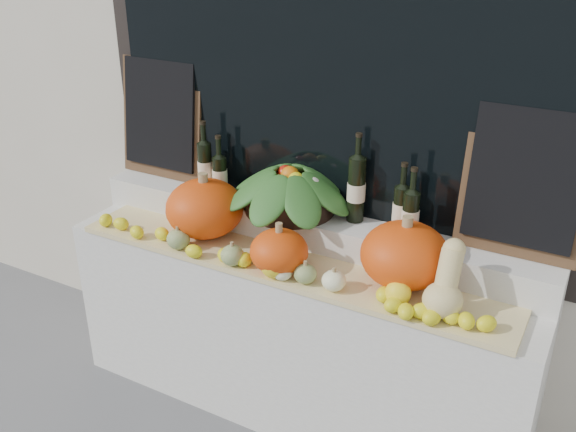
{
  "coord_description": "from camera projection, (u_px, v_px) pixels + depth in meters",
  "views": [
    {
      "loc": [
        1.23,
        -0.79,
        2.34
      ],
      "look_at": [
        0.0,
        1.45,
        1.12
      ],
      "focal_mm": 40.0,
      "sensor_mm": 36.0,
      "label": 1
    }
  ],
  "objects": [
    {
      "name": "wine_bottle_far_right",
      "position": [
        410.0,
        215.0,
        2.75
      ],
      "size": [
        0.08,
        0.08,
        0.34
      ],
      "color": "black",
      "rests_on": "rear_tier"
    },
    {
      "name": "wine_bottle_near_right",
      "position": [
        401.0,
        209.0,
        2.82
      ],
      "size": [
        0.08,
        0.08,
        0.33
      ],
      "color": "black",
      "rests_on": "rear_tier"
    },
    {
      "name": "display_sill",
      "position": [
        295.0,
        334.0,
        3.18
      ],
      "size": [
        2.3,
        0.55,
        0.88
      ],
      "primitive_type": "cube",
      "color": "silver",
      "rests_on": "ground"
    },
    {
      "name": "butternut_squash",
      "position": [
        446.0,
        286.0,
        2.48
      ],
      "size": [
        0.16,
        0.21,
        0.3
      ],
      "color": "#E1C984",
      "rests_on": "straw_bedding"
    },
    {
      "name": "chalkboard_right",
      "position": [
        525.0,
        182.0,
        2.55
      ],
      "size": [
        0.5,
        0.11,
        0.62
      ],
      "rotation": [
        -0.13,
        0.0,
        0.0
      ],
      "color": "#4C331E",
      "rests_on": "rear_tier"
    },
    {
      "name": "pumpkin_center",
      "position": [
        279.0,
        251.0,
        2.78
      ],
      "size": [
        0.33,
        0.33,
        0.19
      ],
      "primitive_type": "ellipsoid",
      "rotation": [
        0.0,
        0.0,
        0.35
      ],
      "color": "#E2480B",
      "rests_on": "straw_bedding"
    },
    {
      "name": "produce_bowl",
      "position": [
        290.0,
        189.0,
        3.03
      ],
      "size": [
        0.66,
        0.66,
        0.23
      ],
      "color": "black",
      "rests_on": "rear_tier"
    },
    {
      "name": "pumpkin_left",
      "position": [
        205.0,
        208.0,
        3.08
      ],
      "size": [
        0.46,
        0.46,
        0.28
      ],
      "primitive_type": "ellipsoid",
      "rotation": [
        0.0,
        0.0,
        -0.25
      ],
      "color": "#E2480B",
      "rests_on": "straw_bedding"
    },
    {
      "name": "straw_bedding",
      "position": [
        283.0,
        266.0,
        2.89
      ],
      "size": [
        2.1,
        0.32,
        0.02
      ],
      "primitive_type": "cube",
      "color": "tan",
      "rests_on": "display_sill"
    },
    {
      "name": "chalkboard_left",
      "position": [
        160.0,
        117.0,
        3.35
      ],
      "size": [
        0.5,
        0.11,
        0.62
      ],
      "rotation": [
        -0.13,
        0.0,
        0.0
      ],
      "color": "#4C331E",
      "rests_on": "rear_tier"
    },
    {
      "name": "lemon_heap",
      "position": [
        270.0,
        268.0,
        2.78
      ],
      "size": [
        2.2,
        0.16,
        0.06
      ],
      "primitive_type": null,
      "color": "yellow",
      "rests_on": "straw_bedding"
    },
    {
      "name": "decorative_gourds",
      "position": [
        281.0,
        266.0,
        2.75
      ],
      "size": [
        1.17,
        0.17,
        0.16
      ],
      "color": "#35621D",
      "rests_on": "straw_bedding"
    },
    {
      "name": "wine_bottle_near_left",
      "position": [
        220.0,
        175.0,
        3.22
      ],
      "size": [
        0.08,
        0.08,
        0.31
      ],
      "color": "black",
      "rests_on": "rear_tier"
    },
    {
      "name": "wine_bottle_far_left",
      "position": [
        205.0,
        166.0,
        3.24
      ],
      "size": [
        0.08,
        0.08,
        0.37
      ],
      "color": "black",
      "rests_on": "rear_tier"
    },
    {
      "name": "rear_tier",
      "position": [
        311.0,
        228.0,
        3.07
      ],
      "size": [
        2.3,
        0.25,
        0.16
      ],
      "primitive_type": "cube",
      "color": "silver",
      "rests_on": "display_sill"
    },
    {
      "name": "pumpkin_right",
      "position": [
        405.0,
        255.0,
        2.67
      ],
      "size": [
        0.38,
        0.38,
        0.27
      ],
      "primitive_type": "ellipsoid",
      "rotation": [
        0.0,
        0.0,
        -0.01
      ],
      "color": "#E2480B",
      "rests_on": "straw_bedding"
    },
    {
      "name": "wine_bottle_tall",
      "position": [
        356.0,
        189.0,
        2.91
      ],
      "size": [
        0.08,
        0.08,
        0.42
      ],
      "color": "black",
      "rests_on": "rear_tier"
    }
  ]
}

